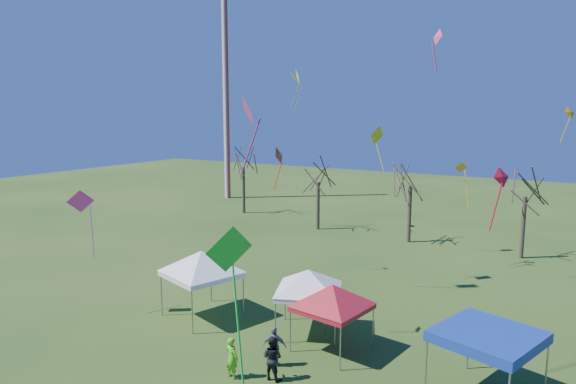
{
  "coord_description": "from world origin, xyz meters",
  "views": [
    {
      "loc": [
        9.9,
        -15.28,
        10.47
      ],
      "look_at": [
        -0.98,
        3.0,
        7.1
      ],
      "focal_mm": 32.0,
      "sensor_mm": 36.0,
      "label": 1
    }
  ],
  "objects_px": {
    "tree_2": "(411,165)",
    "tree_1": "(318,165)",
    "tent_red": "(333,289)",
    "person_green": "(232,358)",
    "radio_mast": "(226,94)",
    "tree_3": "(527,174)",
    "tree_0": "(243,150)",
    "tent_white_west": "(201,255)",
    "person_grey": "(274,346)",
    "tent_blue": "(488,337)",
    "tent_white_mid": "(309,274)",
    "person_dark": "(272,358)"
  },
  "relations": [
    {
      "from": "tree_0",
      "to": "tent_white_mid",
      "type": "relative_size",
      "value": 2.22
    },
    {
      "from": "tent_blue",
      "to": "tree_1",
      "type": "bearing_deg",
      "value": 130.28
    },
    {
      "from": "tree_1",
      "to": "tree_2",
      "type": "bearing_deg",
      "value": -1.85
    },
    {
      "from": "radio_mast",
      "to": "tent_white_west",
      "type": "relative_size",
      "value": 5.76
    },
    {
      "from": "radio_mast",
      "to": "tree_0",
      "type": "bearing_deg",
      "value": -42.77
    },
    {
      "from": "tree_3",
      "to": "person_grey",
      "type": "distance_m",
      "value": 24.08
    },
    {
      "from": "tent_red",
      "to": "person_green",
      "type": "xyz_separation_m",
      "value": [
        -2.35,
        -4.18,
        -1.98
      ]
    },
    {
      "from": "tree_0",
      "to": "tent_white_mid",
      "type": "distance_m",
      "value": 30.01
    },
    {
      "from": "tree_0",
      "to": "person_grey",
      "type": "xyz_separation_m",
      "value": [
        20.08,
        -25.83,
        -5.64
      ]
    },
    {
      "from": "tent_blue",
      "to": "person_green",
      "type": "xyz_separation_m",
      "value": [
        -8.88,
        -3.59,
        -1.53
      ]
    },
    {
      "from": "person_dark",
      "to": "tree_1",
      "type": "bearing_deg",
      "value": -65.96
    },
    {
      "from": "tent_white_west",
      "to": "tree_2",
      "type": "bearing_deg",
      "value": 77.9
    },
    {
      "from": "tent_white_mid",
      "to": "person_dark",
      "type": "height_order",
      "value": "tent_white_mid"
    },
    {
      "from": "tree_2",
      "to": "person_grey",
      "type": "distance_m",
      "value": 23.52
    },
    {
      "from": "tree_3",
      "to": "tree_2",
      "type": "bearing_deg",
      "value": 177.73
    },
    {
      "from": "tree_0",
      "to": "radio_mast",
      "type": "bearing_deg",
      "value": 137.23
    },
    {
      "from": "person_grey",
      "to": "tent_white_west",
      "type": "bearing_deg",
      "value": -44.12
    },
    {
      "from": "tent_white_mid",
      "to": "person_grey",
      "type": "relative_size",
      "value": 2.24
    },
    {
      "from": "tree_2",
      "to": "tree_1",
      "type": "bearing_deg",
      "value": 178.15
    },
    {
      "from": "tree_2",
      "to": "tree_3",
      "type": "bearing_deg",
      "value": -2.27
    },
    {
      "from": "tree_3",
      "to": "person_grey",
      "type": "xyz_separation_m",
      "value": [
        -6.8,
        -22.5,
        -5.23
      ]
    },
    {
      "from": "tree_0",
      "to": "person_green",
      "type": "distance_m",
      "value": 33.98
    },
    {
      "from": "radio_mast",
      "to": "person_grey",
      "type": "relative_size",
      "value": 14.7
    },
    {
      "from": "person_green",
      "to": "tent_red",
      "type": "bearing_deg",
      "value": -108.12
    },
    {
      "from": "tent_white_west",
      "to": "person_dark",
      "type": "height_order",
      "value": "tent_white_west"
    },
    {
      "from": "tent_blue",
      "to": "tree_0",
      "type": "bearing_deg",
      "value": 139.53
    },
    {
      "from": "tent_blue",
      "to": "tree_2",
      "type": "bearing_deg",
      "value": 114.53
    },
    {
      "from": "radio_mast",
      "to": "person_green",
      "type": "bearing_deg",
      "value": -52.38
    },
    {
      "from": "tent_blue",
      "to": "person_grey",
      "type": "height_order",
      "value": "tent_blue"
    },
    {
      "from": "tree_3",
      "to": "tent_white_west",
      "type": "xyz_separation_m",
      "value": [
        -12.76,
        -19.99,
        -2.84
      ]
    },
    {
      "from": "person_grey",
      "to": "person_dark",
      "type": "bearing_deg",
      "value": 96.36
    },
    {
      "from": "tree_0",
      "to": "person_grey",
      "type": "distance_m",
      "value": 33.2
    },
    {
      "from": "tree_1",
      "to": "person_dark",
      "type": "height_order",
      "value": "tree_1"
    },
    {
      "from": "radio_mast",
      "to": "person_green",
      "type": "xyz_separation_m",
      "value": [
        26.29,
        -34.12,
        -11.66
      ]
    },
    {
      "from": "tent_red",
      "to": "person_green",
      "type": "distance_m",
      "value": 5.19
    },
    {
      "from": "tent_white_west",
      "to": "person_grey",
      "type": "relative_size",
      "value": 2.55
    },
    {
      "from": "tree_2",
      "to": "tent_white_mid",
      "type": "height_order",
      "value": "tree_2"
    },
    {
      "from": "radio_mast",
      "to": "person_green",
      "type": "distance_m",
      "value": 44.62
    },
    {
      "from": "tree_1",
      "to": "tree_3",
      "type": "bearing_deg",
      "value": -2.06
    },
    {
      "from": "tent_white_mid",
      "to": "person_green",
      "type": "relative_size",
      "value": 2.27
    },
    {
      "from": "tent_white_mid",
      "to": "tree_1",
      "type": "bearing_deg",
      "value": 116.33
    },
    {
      "from": "tent_blue",
      "to": "person_grey",
      "type": "relative_size",
      "value": 2.41
    },
    {
      "from": "tree_0",
      "to": "person_dark",
      "type": "height_order",
      "value": "tree_0"
    },
    {
      "from": "person_green",
      "to": "person_dark",
      "type": "relative_size",
      "value": 0.95
    },
    {
      "from": "tent_red",
      "to": "person_grey",
      "type": "xyz_separation_m",
      "value": [
        -1.41,
        -2.51,
        -1.97
      ]
    },
    {
      "from": "tree_1",
      "to": "tent_white_west",
      "type": "relative_size",
      "value": 1.74
    },
    {
      "from": "person_grey",
      "to": "tent_white_mid",
      "type": "bearing_deg",
      "value": -106.19
    },
    {
      "from": "tree_2",
      "to": "tent_white_mid",
      "type": "relative_size",
      "value": 2.15
    },
    {
      "from": "tree_1",
      "to": "tent_white_west",
      "type": "bearing_deg",
      "value": -78.9
    },
    {
      "from": "tree_0",
      "to": "tent_white_mid",
      "type": "height_order",
      "value": "tree_0"
    }
  ]
}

